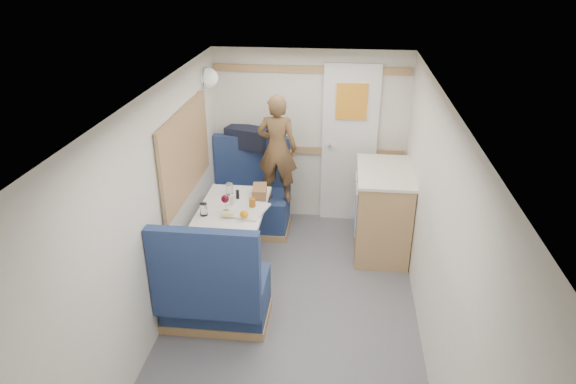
# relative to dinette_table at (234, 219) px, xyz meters

# --- Properties ---
(floor) EXTENTS (4.50, 4.50, 0.00)m
(floor) POSITION_rel_dinette_table_xyz_m (0.65, -1.00, -0.57)
(floor) COLOR #515156
(floor) RESTS_ON ground
(ceiling) EXTENTS (4.50, 4.50, 0.00)m
(ceiling) POSITION_rel_dinette_table_xyz_m (0.65, -1.00, 1.43)
(ceiling) COLOR silver
(ceiling) RESTS_ON wall_back
(wall_back) EXTENTS (2.20, 0.02, 2.00)m
(wall_back) POSITION_rel_dinette_table_xyz_m (0.65, 1.25, 0.43)
(wall_back) COLOR silver
(wall_back) RESTS_ON floor
(wall_left) EXTENTS (0.02, 4.50, 2.00)m
(wall_left) POSITION_rel_dinette_table_xyz_m (-0.45, -1.00, 0.43)
(wall_left) COLOR silver
(wall_left) RESTS_ON floor
(wall_right) EXTENTS (0.02, 4.50, 2.00)m
(wall_right) POSITION_rel_dinette_table_xyz_m (1.75, -1.00, 0.43)
(wall_right) COLOR silver
(wall_right) RESTS_ON floor
(oak_trim_low) EXTENTS (2.15, 0.02, 0.08)m
(oak_trim_low) POSITION_rel_dinette_table_xyz_m (0.65, 1.23, 0.28)
(oak_trim_low) COLOR olive
(oak_trim_low) RESTS_ON wall_back
(oak_trim_high) EXTENTS (2.15, 0.02, 0.08)m
(oak_trim_high) POSITION_rel_dinette_table_xyz_m (0.65, 1.23, 1.21)
(oak_trim_high) COLOR olive
(oak_trim_high) RESTS_ON wall_back
(side_window) EXTENTS (0.04, 1.30, 0.72)m
(side_window) POSITION_rel_dinette_table_xyz_m (-0.43, 0.00, 0.68)
(side_window) COLOR #A4AA90
(side_window) RESTS_ON wall_left
(rear_door) EXTENTS (0.62, 0.12, 1.86)m
(rear_door) POSITION_rel_dinette_table_xyz_m (1.10, 1.22, 0.41)
(rear_door) COLOR white
(rear_door) RESTS_ON wall_back
(dinette_table) EXTENTS (0.62, 0.92, 0.72)m
(dinette_table) POSITION_rel_dinette_table_xyz_m (0.00, 0.00, 0.00)
(dinette_table) COLOR white
(dinette_table) RESTS_ON floor
(bench_far) EXTENTS (0.90, 0.59, 1.05)m
(bench_far) POSITION_rel_dinette_table_xyz_m (-0.00, 0.86, -0.27)
(bench_far) COLOR navy
(bench_far) RESTS_ON floor
(bench_near) EXTENTS (0.90, 0.59, 1.05)m
(bench_near) POSITION_rel_dinette_table_xyz_m (-0.00, -0.86, -0.27)
(bench_near) COLOR navy
(bench_near) RESTS_ON floor
(ledge) EXTENTS (0.90, 0.14, 0.04)m
(ledge) POSITION_rel_dinette_table_xyz_m (-0.00, 1.12, 0.31)
(ledge) COLOR olive
(ledge) RESTS_ON bench_far
(dome_light) EXTENTS (0.20, 0.20, 0.20)m
(dome_light) POSITION_rel_dinette_table_xyz_m (-0.39, 0.85, 1.18)
(dome_light) COLOR white
(dome_light) RESTS_ON wall_left
(galley_counter) EXTENTS (0.57, 0.92, 0.92)m
(galley_counter) POSITION_rel_dinette_table_xyz_m (1.47, 0.55, -0.10)
(galley_counter) COLOR olive
(galley_counter) RESTS_ON floor
(person) EXTENTS (0.45, 0.31, 1.18)m
(person) POSITION_rel_dinette_table_xyz_m (0.34, 0.74, 0.47)
(person) COLOR brown
(person) RESTS_ON bench_far
(duffel_bag) EXTENTS (0.54, 0.38, 0.23)m
(duffel_bag) POSITION_rel_dinette_table_xyz_m (-0.05, 1.12, 0.45)
(duffel_bag) COLOR black
(duffel_bag) RESTS_ON ledge
(tray) EXTENTS (0.36, 0.43, 0.02)m
(tray) POSITION_rel_dinette_table_xyz_m (0.18, -0.10, 0.16)
(tray) COLOR silver
(tray) RESTS_ON dinette_table
(orange_fruit) EXTENTS (0.08, 0.08, 0.08)m
(orange_fruit) POSITION_rel_dinette_table_xyz_m (0.16, -0.28, 0.21)
(orange_fruit) COLOR orange
(orange_fruit) RESTS_ON tray
(cheese_block) EXTENTS (0.11, 0.07, 0.04)m
(cheese_block) POSITION_rel_dinette_table_xyz_m (0.01, -0.25, 0.19)
(cheese_block) COLOR #ECE488
(cheese_block) RESTS_ON tray
(wine_glass) EXTENTS (0.08, 0.08, 0.17)m
(wine_glass) POSITION_rel_dinette_table_xyz_m (-0.04, -0.13, 0.28)
(wine_glass) COLOR white
(wine_glass) RESTS_ON dinette_table
(tumbler_left) EXTENTS (0.07, 0.07, 0.12)m
(tumbler_left) POSITION_rel_dinette_table_xyz_m (-0.23, -0.23, 0.21)
(tumbler_left) COLOR silver
(tumbler_left) RESTS_ON dinette_table
(tumbler_mid) EXTENTS (0.07, 0.07, 0.12)m
(tumbler_mid) POSITION_rel_dinette_table_xyz_m (-0.08, 0.24, 0.21)
(tumbler_mid) COLOR silver
(tumbler_mid) RESTS_ON dinette_table
(beer_glass) EXTENTS (0.06, 0.06, 0.10)m
(beer_glass) POSITION_rel_dinette_table_xyz_m (0.20, -0.04, 0.20)
(beer_glass) COLOR #8D5214
(beer_glass) RESTS_ON dinette_table
(pepper_grinder) EXTENTS (0.03, 0.03, 0.09)m
(pepper_grinder) POSITION_rel_dinette_table_xyz_m (0.02, 0.15, 0.20)
(pepper_grinder) COLOR black
(pepper_grinder) RESTS_ON dinette_table
(salt_grinder) EXTENTS (0.04, 0.04, 0.10)m
(salt_grinder) POSITION_rel_dinette_table_xyz_m (-0.01, 0.02, 0.20)
(salt_grinder) COLOR silver
(salt_grinder) RESTS_ON dinette_table
(bread_loaf) EXTENTS (0.16, 0.26, 0.10)m
(bread_loaf) POSITION_rel_dinette_table_xyz_m (0.22, 0.22, 0.21)
(bread_loaf) COLOR olive
(bread_loaf) RESTS_ON dinette_table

